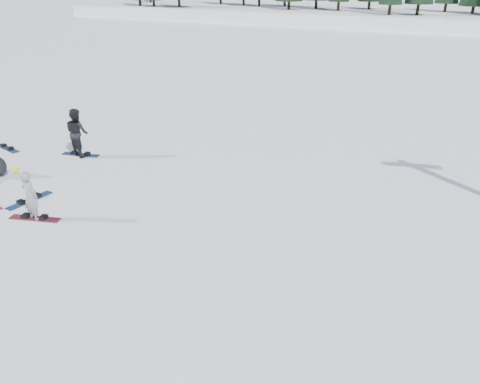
% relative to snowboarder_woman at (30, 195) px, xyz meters
% --- Properties ---
extents(ground, '(420.00, 420.00, 0.00)m').
position_rel_snowboarder_woman_xyz_m(ground, '(1.17, 1.35, -0.76)').
color(ground, white).
rests_on(ground, ground).
extents(alpine_backdrop, '(412.50, 227.00, 53.20)m').
position_rel_snowboarder_woman_xyz_m(alpine_backdrop, '(-10.55, 190.51, -14.73)').
color(alpine_backdrop, white).
rests_on(alpine_backdrop, ground).
extents(snowboarder_woman, '(0.59, 0.43, 1.62)m').
position_rel_snowboarder_woman_xyz_m(snowboarder_woman, '(0.00, 0.00, 0.00)').
color(snowboarder_woman, gray).
rests_on(snowboarder_woman, ground).
extents(snowboarder_man, '(1.05, 0.91, 1.84)m').
position_rel_snowboarder_woman_xyz_m(snowboarder_man, '(-2.35, 4.51, 0.16)').
color(snowboarder_man, black).
rests_on(snowboarder_man, ground).
extents(snowboard_woman, '(1.52, 0.67, 0.03)m').
position_rel_snowboarder_woman_xyz_m(snowboard_woman, '(0.00, 0.00, -0.74)').
color(snowboard_woman, maroon).
rests_on(snowboard_woman, ground).
extents(snowboard_man, '(1.53, 0.58, 0.03)m').
position_rel_snowboarder_woman_xyz_m(snowboard_man, '(-2.35, 4.51, -0.74)').
color(snowboard_man, navy).
rests_on(snowboard_man, ground).
extents(snowboard_loose_c, '(1.52, 0.63, 0.03)m').
position_rel_snowboarder_woman_xyz_m(snowboard_loose_c, '(-5.51, 3.82, -0.74)').
color(snowboard_loose_c, navy).
rests_on(snowboard_loose_c, ground).
extents(snowboard_loose_a, '(0.50, 1.53, 0.03)m').
position_rel_snowboarder_woman_xyz_m(snowboard_loose_a, '(-1.05, 0.79, -0.74)').
color(snowboard_loose_a, navy).
rests_on(snowboard_loose_a, ground).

